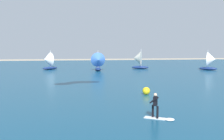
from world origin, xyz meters
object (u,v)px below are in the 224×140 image
at_px(marker_buoy, 146,91).
at_px(sailboat_mid_left, 211,61).
at_px(kitesurfer, 158,110).
at_px(sailboat_anchored_offshore, 98,61).
at_px(sailboat_near_shore, 138,60).
at_px(sailboat_mid_right, 48,61).

bearing_deg(marker_buoy, sailboat_mid_left, 49.88).
distance_m(sailboat_mid_left, marker_buoy, 32.03).
distance_m(kitesurfer, sailboat_anchored_offshore, 34.97).
bearing_deg(sailboat_anchored_offshore, kitesurfer, -89.13).
xyz_separation_m(sailboat_anchored_offshore, sailboat_near_shore, (8.95, 3.47, 0.12)).
bearing_deg(sailboat_mid_left, sailboat_mid_right, 169.24).
bearing_deg(marker_buoy, kitesurfer, -101.06).
bearing_deg(kitesurfer, sailboat_mid_left, 55.90).
xyz_separation_m(kitesurfer, sailboat_mid_right, (-10.65, 39.14, 1.24)).
bearing_deg(sailboat_anchored_offshore, sailboat_near_shore, 21.21).
height_order(sailboat_anchored_offshore, sailboat_near_shore, sailboat_near_shore).
bearing_deg(sailboat_mid_left, marker_buoy, -130.12).
height_order(kitesurfer, sailboat_mid_left, sailboat_mid_left).
bearing_deg(sailboat_near_shore, sailboat_mid_left, -21.80).
xyz_separation_m(kitesurfer, sailboat_anchored_offshore, (-0.53, 34.95, 1.25)).
height_order(sailboat_mid_right, sailboat_near_shore, sailboat_near_shore).
distance_m(kitesurfer, sailboat_mid_left, 39.73).
bearing_deg(sailboat_mid_left, sailboat_anchored_offshore, 174.83).
relative_size(sailboat_near_shore, marker_buoy, 5.79).
height_order(sailboat_anchored_offshore, sailboat_mid_right, sailboat_anchored_offshore).
bearing_deg(kitesurfer, marker_buoy, 78.94).
bearing_deg(sailboat_mid_left, sailboat_near_shore, 158.20).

